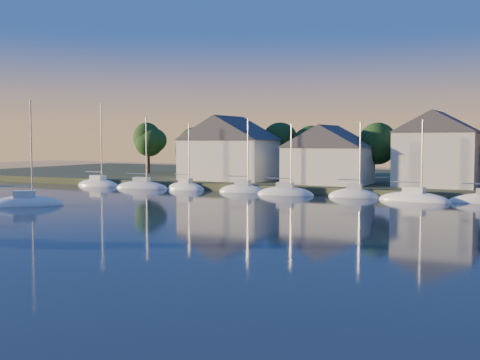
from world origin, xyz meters
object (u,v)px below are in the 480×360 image
Objects in this scene: clubhouse_centre at (328,154)px; clubhouse_east at (437,148)px; clubhouse_west at (229,147)px; drifting_sailboat_left at (25,205)px.

clubhouse_centre is 14.17m from clubhouse_east.
clubhouse_centre is (16.00, -1.00, -0.80)m from clubhouse_west.
drifting_sailboat_left reaches higher than clubhouse_east.
clubhouse_centre is at bearing 13.70° from drifting_sailboat_left.
drifting_sailboat_left reaches higher than clubhouse_west.
clubhouse_centre is 1.10× the size of clubhouse_east.
clubhouse_east reaches higher than clubhouse_centre.
drifting_sailboat_left is (-22.75, -32.45, -5.04)m from clubhouse_centre.
drifting_sailboat_left reaches higher than clubhouse_centre.
clubhouse_west is 16.05m from clubhouse_centre.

